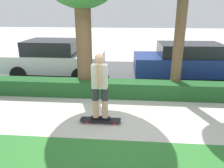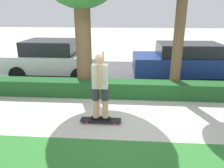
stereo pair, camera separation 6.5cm
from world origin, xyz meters
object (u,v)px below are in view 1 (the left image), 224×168
at_px(skater_person, 100,86).
at_px(parked_car_front, 55,58).
at_px(parked_car_middle, 191,61).
at_px(skateboard, 100,120).

bearing_deg(skater_person, parked_car_front, 122.43).
distance_m(skater_person, parked_car_middle, 4.95).
relative_size(skater_person, parked_car_middle, 0.37).
bearing_deg(parked_car_front, skateboard, -57.12).
xyz_separation_m(skater_person, parked_car_middle, (3.15, 3.81, -0.21)).
xyz_separation_m(skateboard, parked_car_front, (-2.42, 3.81, 0.74)).
bearing_deg(skateboard, parked_car_front, 122.43).
bearing_deg(parked_car_middle, skateboard, -131.45).
distance_m(skateboard, parked_car_middle, 4.99).
bearing_deg(skateboard, parked_car_middle, 50.47).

